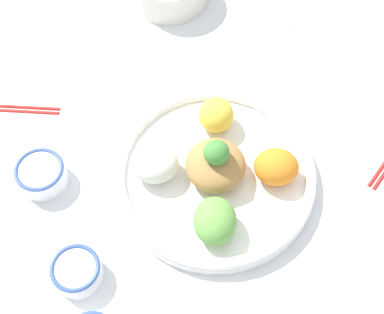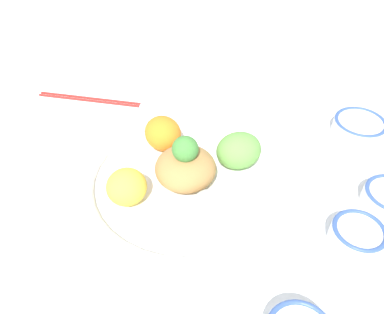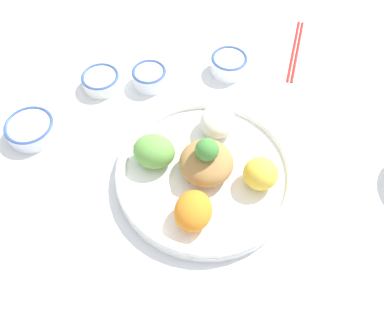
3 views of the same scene
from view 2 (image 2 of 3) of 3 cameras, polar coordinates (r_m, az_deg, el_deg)
ground_plane at (r=0.70m, az=1.33°, el=-2.84°), size 2.40×2.40×0.00m
salad_platter at (r=0.66m, az=-0.83°, el=-3.11°), size 0.36×0.36×0.12m
rice_bowl_blue at (r=0.85m, az=24.07°, el=4.24°), size 0.10×0.10×0.04m
rice_bowl_plain at (r=0.63m, az=23.82°, el=-10.98°), size 0.08×0.08×0.04m
chopsticks_pair_far at (r=0.92m, az=-15.42°, el=8.60°), size 0.25×0.06×0.01m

